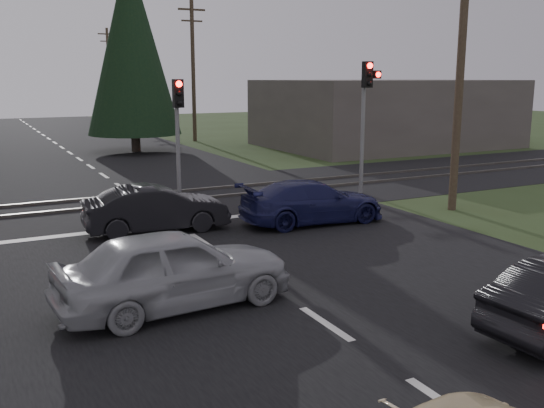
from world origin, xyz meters
TOP-DOWN VIEW (x-y plane):
  - ground at (0.00, 0.00)m, footprint 120.00×120.00m
  - road at (0.00, 10.00)m, footprint 14.00×100.00m
  - rail_corridor at (0.00, 12.00)m, footprint 120.00×8.00m
  - stop_line at (0.00, 8.20)m, footprint 13.00×0.35m
  - rail_near at (0.00, 11.20)m, footprint 120.00×0.12m
  - rail_far at (0.00, 12.80)m, footprint 120.00×0.12m
  - traffic_signal_right at (7.55, 9.47)m, footprint 0.68×0.48m
  - traffic_signal_center at (1.00, 10.68)m, footprint 0.32×0.48m
  - utility_pole_near at (8.50, 6.00)m, footprint 1.80×0.26m
  - utility_pole_mid at (8.50, 30.00)m, footprint 1.80×0.26m
  - utility_pole_far at (8.50, 55.00)m, footprint 1.80×0.26m
  - conifer_tree at (3.50, 26.00)m, footprint 5.20×5.20m
  - building_right at (18.00, 22.00)m, footprint 14.00×10.00m
  - silver_car at (-2.06, 1.93)m, footprint 4.44×2.05m
  - blue_sedan at (3.58, 6.49)m, footprint 4.37×2.00m
  - dark_car_far at (-0.75, 7.52)m, footprint 3.95×1.59m

SIDE VIEW (x-z plane):
  - ground at x=0.00m, z-range 0.00..0.00m
  - road at x=0.00m, z-range 0.00..0.01m
  - rail_corridor at x=0.00m, z-range 0.00..0.01m
  - stop_line at x=0.00m, z-range 0.01..0.01m
  - rail_near at x=0.00m, z-range 0.00..0.10m
  - rail_far at x=0.00m, z-range 0.00..0.10m
  - blue_sedan at x=3.58m, z-range 0.00..1.24m
  - dark_car_far at x=-0.75m, z-range 0.00..1.27m
  - silver_car at x=-2.06m, z-range 0.00..1.48m
  - building_right at x=18.00m, z-range 0.00..4.00m
  - traffic_signal_center at x=1.00m, z-range 0.76..4.86m
  - traffic_signal_right at x=7.55m, z-range 0.96..5.66m
  - utility_pole_near at x=8.50m, z-range 0.23..9.23m
  - utility_pole_mid at x=8.50m, z-range 0.23..9.23m
  - utility_pole_far at x=8.50m, z-range 0.23..9.23m
  - conifer_tree at x=3.50m, z-range 0.49..11.49m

